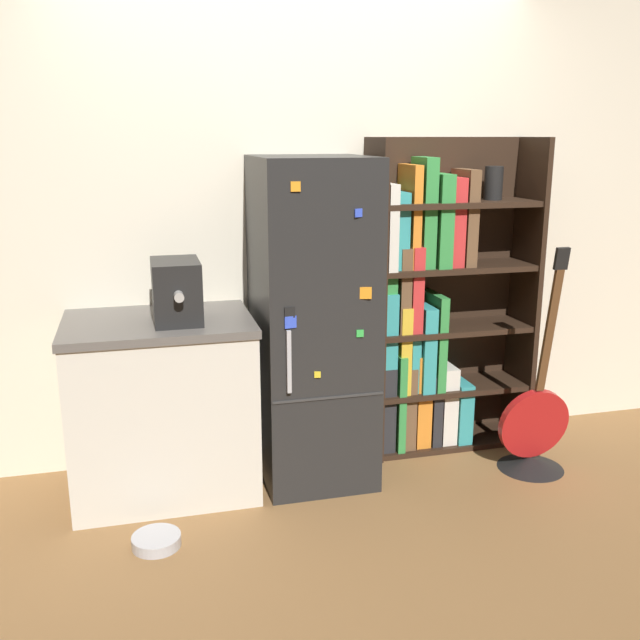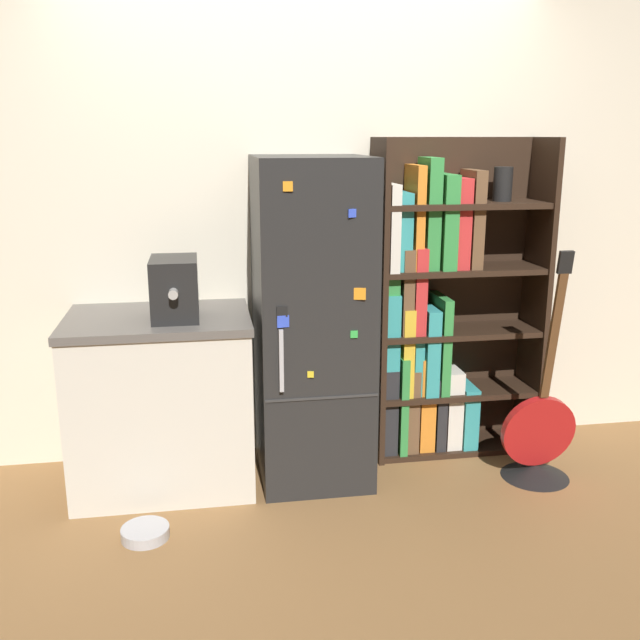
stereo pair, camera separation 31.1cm
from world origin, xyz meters
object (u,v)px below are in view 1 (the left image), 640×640
(refrigerator, at_px, (312,322))
(espresso_machine, at_px, (176,291))
(bookshelf, at_px, (429,313))
(pet_bowl, at_px, (156,540))
(guitar, at_px, (533,438))

(refrigerator, distance_m, espresso_machine, 0.71)
(bookshelf, relative_size, pet_bowl, 8.06)
(guitar, bearing_deg, bookshelf, 133.45)
(guitar, xyz_separation_m, pet_bowl, (-1.99, -0.26, -0.14))
(refrigerator, relative_size, pet_bowl, 7.66)
(espresso_machine, bearing_deg, pet_bowl, -108.96)
(refrigerator, height_order, espresso_machine, refrigerator)
(espresso_machine, bearing_deg, refrigerator, 4.79)
(espresso_machine, xyz_separation_m, guitar, (1.82, -0.22, -0.86))
(espresso_machine, height_order, guitar, guitar)
(refrigerator, relative_size, espresso_machine, 4.36)
(pet_bowl, bearing_deg, refrigerator, 32.74)
(bookshelf, distance_m, pet_bowl, 1.87)
(bookshelf, xyz_separation_m, pet_bowl, (-1.56, -0.72, -0.75))
(refrigerator, xyz_separation_m, espresso_machine, (-0.67, -0.06, 0.21))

